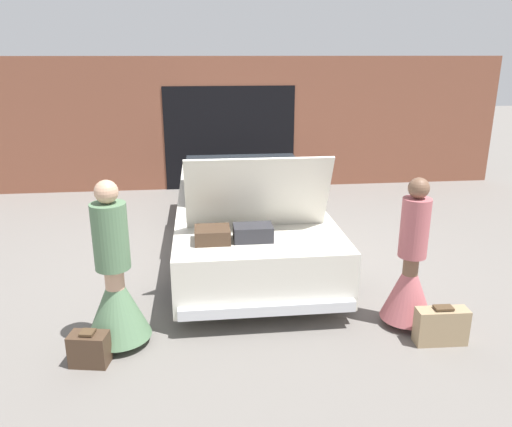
{
  "coord_description": "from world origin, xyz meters",
  "views": [
    {
      "loc": [
        -0.65,
        -7.04,
        2.85
      ],
      "look_at": [
        0.0,
        -1.3,
        0.99
      ],
      "focal_mm": 35.0,
      "sensor_mm": 36.0,
      "label": 1
    }
  ],
  "objects": [
    {
      "name": "ground_plane",
      "position": [
        0.0,
        0.0,
        0.0
      ],
      "size": [
        40.0,
        40.0,
        0.0
      ],
      "primitive_type": "plane",
      "color": "slate"
    },
    {
      "name": "garage_wall_back",
      "position": [
        0.0,
        3.76,
        1.39
      ],
      "size": [
        12.0,
        0.14,
        2.8
      ],
      "color": "brown",
      "rests_on": "ground_plane"
    },
    {
      "name": "car",
      "position": [
        -0.0,
        0.02,
        0.59
      ],
      "size": [
        2.02,
        4.81,
        1.76
      ],
      "color": "silver",
      "rests_on": "ground_plane"
    },
    {
      "name": "person_left",
      "position": [
        -1.54,
        -2.4,
        0.61
      ],
      "size": [
        0.65,
        0.65,
        1.73
      ],
      "rotation": [
        0.0,
        0.0,
        -1.82
      ],
      "color": "tan",
      "rests_on": "ground_plane"
    },
    {
      "name": "person_right",
      "position": [
        1.54,
        -2.37,
        0.6
      ],
      "size": [
        0.56,
        0.56,
        1.66
      ],
      "rotation": [
        0.0,
        0.0,
        1.6
      ],
      "color": "brown",
      "rests_on": "ground_plane"
    },
    {
      "name": "suitcase_beside_left_person",
      "position": [
        -1.77,
        -2.76,
        0.16
      ],
      "size": [
        0.39,
        0.27,
        0.36
      ],
      "color": "#473323",
      "rests_on": "ground_plane"
    },
    {
      "name": "suitcase_beside_right_person",
      "position": [
        1.74,
        -2.79,
        0.19
      ],
      "size": [
        0.53,
        0.21,
        0.42
      ],
      "color": "#9E8460",
      "rests_on": "ground_plane"
    }
  ]
}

